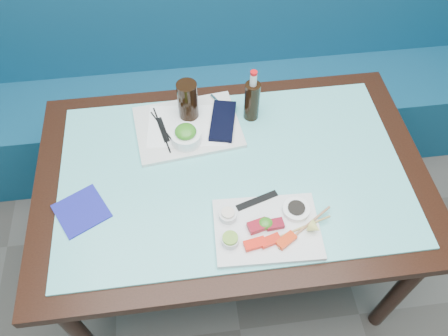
{
  "coord_description": "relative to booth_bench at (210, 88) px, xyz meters",
  "views": [
    {
      "loc": [
        -0.14,
        0.55,
        2.02
      ],
      "look_at": [
        -0.03,
        1.44,
        0.8
      ],
      "focal_mm": 35.0,
      "sensor_mm": 36.0,
      "label": 1
    }
  ],
  "objects": [
    {
      "name": "ramekin_wasabi",
      "position": [
        -0.05,
        -1.12,
        0.41
      ],
      "size": [
        0.07,
        0.07,
        0.02
      ],
      "primitive_type": "cylinder",
      "rotation": [
        0.0,
        0.0,
        -0.37
      ],
      "color": "silver",
      "rests_on": "sashimi_plate"
    },
    {
      "name": "dining_table",
      "position": [
        0.0,
        -0.84,
        0.29
      ],
      "size": [
        1.4,
        0.9,
        0.75
      ],
      "color": "black",
      "rests_on": "ground"
    },
    {
      "name": "chopstick_sleeve",
      "position": [
        0.06,
        -0.98,
        0.4
      ],
      "size": [
        0.15,
        0.07,
        0.0
      ],
      "primitive_type": "cube",
      "rotation": [
        0.0,
        0.0,
        0.3
      ],
      "color": "black",
      "rests_on": "sashimi_plate"
    },
    {
      "name": "cola_bottle_cap",
      "position": [
        0.11,
        -0.58,
        0.61
      ],
      "size": [
        0.03,
        0.03,
        0.01
      ],
      "primitive_type": "cylinder",
      "rotation": [
        0.0,
        0.0,
        -0.19
      ],
      "color": "red",
      "rests_on": "cola_bottle_neck"
    },
    {
      "name": "seaweed_salad",
      "position": [
        -0.15,
        -0.69,
        0.45
      ],
      "size": [
        0.09,
        0.09,
        0.04
      ],
      "primitive_type": "ellipsoid",
      "rotation": [
        0.0,
        0.0,
        0.12
      ],
      "color": "#33831E",
      "rests_on": "seaweed_bowl"
    },
    {
      "name": "black_chopstick_a",
      "position": [
        -0.24,
        -0.63,
        0.4
      ],
      "size": [
        0.06,
        0.23,
        0.01
      ],
      "primitive_type": "cylinder",
      "rotation": [
        1.57,
        0.0,
        0.23
      ],
      "color": "black",
      "rests_on": "serving_tray"
    },
    {
      "name": "glass_top",
      "position": [
        0.0,
        -0.84,
        0.38
      ],
      "size": [
        1.22,
        0.76,
        0.01
      ],
      "primitive_type": "cube",
      "color": "#66CDCB",
      "rests_on": "dining_table"
    },
    {
      "name": "salmon_right",
      "position": [
        0.13,
        -1.14,
        0.41
      ],
      "size": [
        0.07,
        0.06,
        0.02
      ],
      "primitive_type": "cube",
      "rotation": [
        0.0,
        0.0,
        0.56
      ],
      "color": "red",
      "rests_on": "sashimi_plate"
    },
    {
      "name": "tuna_right",
      "position": [
        0.1,
        -1.08,
        0.41
      ],
      "size": [
        0.06,
        0.04,
        0.02
      ],
      "primitive_type": "cube",
      "rotation": [
        0.0,
        0.0,
        0.09
      ],
      "color": "maroon",
      "rests_on": "sashimi_plate"
    },
    {
      "name": "serving_tray",
      "position": [
        -0.14,
        -0.62,
        0.39
      ],
      "size": [
        0.42,
        0.34,
        0.01
      ],
      "primitive_type": "cube",
      "rotation": [
        0.0,
        0.0,
        0.12
      ],
      "color": "silver",
      "rests_on": "glass_top"
    },
    {
      "name": "cola_glass",
      "position": [
        -0.13,
        -0.56,
        0.48
      ],
      "size": [
        0.09,
        0.09,
        0.16
      ],
      "primitive_type": "cylinder",
      "rotation": [
        0.0,
        0.0,
        0.25
      ],
      "color": "black",
      "rests_on": "serving_tray"
    },
    {
      "name": "ginger_fill",
      "position": [
        -0.04,
        -1.03,
        0.43
      ],
      "size": [
        0.05,
        0.05,
        0.01
      ],
      "primitive_type": "cylinder",
      "rotation": [
        0.0,
        0.0,
        -0.07
      ],
      "color": "beige",
      "rests_on": "ramekin_ginger"
    },
    {
      "name": "salmon_left",
      "position": [
        0.03,
        -1.14,
        0.41
      ],
      "size": [
        0.07,
        0.04,
        0.02
      ],
      "primitive_type": "cube",
      "rotation": [
        0.0,
        0.0,
        0.17
      ],
      "color": "red",
      "rests_on": "sashimi_plate"
    },
    {
      "name": "wasabi_fill",
      "position": [
        -0.05,
        -1.12,
        0.43
      ],
      "size": [
        0.06,
        0.06,
        0.01
      ],
      "primitive_type": "cylinder",
      "rotation": [
        0.0,
        0.0,
        0.35
      ],
      "color": "#7AAE38",
      "rests_on": "ramekin_wasabi"
    },
    {
      "name": "booth_bench",
      "position": [
        0.0,
        0.0,
        0.0
      ],
      "size": [
        3.0,
        0.56,
        1.17
      ],
      "color": "navy",
      "rests_on": "ground"
    },
    {
      "name": "sashimi_plate",
      "position": [
        0.08,
        -1.09,
        0.39
      ],
      "size": [
        0.35,
        0.26,
        0.02
      ],
      "primitive_type": "cube",
      "rotation": [
        0.0,
        0.0,
        -0.04
      ],
      "color": "silver",
      "rests_on": "glass_top"
    },
    {
      "name": "lemon_wedge",
      "position": [
        0.22,
        -1.12,
        0.42
      ],
      "size": [
        0.06,
        0.06,
        0.04
      ],
      "primitive_type": "cone",
      "rotation": [
        1.57,
        0.0,
        0.82
      ],
      "color": "#F6EF74",
      "rests_on": "sashimi_plate"
    },
    {
      "name": "fork",
      "position": [
        -0.01,
        -0.51,
        0.4
      ],
      "size": [
        0.05,
        0.09,
        0.01
      ],
      "primitive_type": "cylinder",
      "rotation": [
        1.57,
        0.0,
        0.49
      ],
      "color": "silver",
      "rests_on": "serving_tray"
    },
    {
      "name": "soy_dish",
      "position": [
        0.18,
        -1.04,
        0.41
      ],
      "size": [
        0.11,
        0.11,
        0.02
      ],
      "primitive_type": "cylinder",
      "rotation": [
        0.0,
        0.0,
        0.29
      ],
      "color": "white",
      "rests_on": "sashimi_plate"
    },
    {
      "name": "blue_napkin",
      "position": [
        -0.52,
        -0.94,
        0.39
      ],
      "size": [
        0.21,
        0.21,
        0.01
      ],
      "primitive_type": "cube",
      "rotation": [
        0.0,
        0.0,
        0.49
      ],
      "color": "navy",
      "rests_on": "glass_top"
    },
    {
      "name": "paper_placemat",
      "position": [
        -0.14,
        -0.62,
        0.4
      ],
      "size": [
        0.32,
        0.24,
        0.0
      ],
      "primitive_type": "cube",
      "rotation": [
        0.0,
        0.0,
        -0.09
      ],
      "color": "white",
      "rests_on": "serving_tray"
    },
    {
      "name": "tuna_left",
      "position": [
        0.05,
        -1.08,
        0.41
      ],
      "size": [
        0.07,
        0.05,
        0.02
      ],
      "primitive_type": "cube",
      "rotation": [
        0.0,
        0.0,
        0.23
      ],
      "color": "maroon",
      "rests_on": "sashimi_plate"
    },
    {
      "name": "seaweed_garnish",
      "position": [
        0.07,
        -1.08,
        0.41
      ],
      "size": [
        0.06,
        0.06,
        0.03
      ],
      "primitive_type": "ellipsoid",
      "rotation": [
        0.0,
        0.0,
        0.44
      ],
      "color": "#32801D",
      "rests_on": "sashimi_plate"
    },
    {
      "name": "wooden_chopstick_a",
      "position": [
        0.19,
        -1.1,
        0.4
      ],
      "size": [
        0.2,
        0.07,
        0.01
      ],
      "primitive_type": "cylinder",
      "rotation": [
        1.57,
        0.0,
        -1.29
      ],
      "color": "tan",
      "rests_on": "sashimi_plate"
    },
    {
      "name": "cola_bottle_neck",
      "position": [
        0.11,
        -0.58,
        0.57
      ],
      "size": [
        0.03,
        0.03,
        0.05
      ],
      "primitive_type": "cylinder",
      "rotation": [
        0.0,
        0.0,
        -0.21
      ],
      "color": "silver",
      "rests_on": "cola_bottle_body"
    },
    {
      "name": "soy_fill",
      "position": [
        0.18,
        -1.04,
        0.42
      ],
      "size": [
        0.06,
        0.06,
        0.01
      ],
      "primitive_type": "cylinder",
      "rotation": [
        0.0,
        0.0,
        0.05
      ],
      "color": "black",
      "rests_on": "soy_dish"
    },
    {
      "name": "salmon_mid",
      "position": [
        0.08,
        -1.14,
        0.41
      ],
      "size": [
        0.07,
        0.05,
        0.02
      ],
      "primitive_type": "cube",
      "rotation": [
        0.0,
        0.0,
        0.27
      ],
      "color": "red",
      "rests_on": "sashimi_plate"
    },
    {
      "name": "black_chopstick_b",
      "position": [
        -0.23,
        -0.63,
        0.4
      ],
      "size": [
        0.1,
        0.19,
        0.01
      ],
      "primitive_type": "cylinder",
      "rotation": [
        1.57,
        0.0,
        0.45
      ],
      "color": "black",
      "rests_on": "serving_tray"
    },
    {
      "name": "tray_sleeve",
      "position": [
        -0.24,
        -0.63,
        0.4
      ],
      "size": [
        0.05,
        0.13,
        0.0
      ],
      "primitive_type": "cube",
      "rotation": [
        0.0,
        0.0,
        0.22
      ],
      "color": "black",
      "rests_on": "serving_tray"
    },
    {
      "name": "navy_pouch",
      "position": [
        -0.01,
        -0.62,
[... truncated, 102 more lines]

